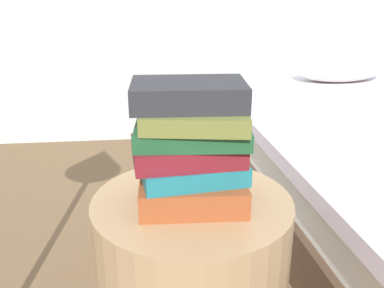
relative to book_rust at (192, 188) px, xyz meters
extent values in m
ellipsoid|color=silver|center=(1.07, 1.60, -0.05)|extent=(0.58, 0.32, 0.16)
cube|color=#994723|center=(0.00, 0.00, 0.00)|extent=(0.25, 0.22, 0.06)
cube|color=#1E727F|center=(0.00, -0.01, 0.05)|extent=(0.25, 0.18, 0.04)
cube|color=maroon|center=(-0.01, -0.01, 0.10)|extent=(0.25, 0.17, 0.05)
cube|color=#1E512D|center=(0.00, 0.01, 0.14)|extent=(0.26, 0.21, 0.04)
cube|color=olive|center=(0.01, 0.00, 0.18)|extent=(0.25, 0.23, 0.04)
cube|color=#28282D|center=(-0.01, 0.00, 0.23)|extent=(0.25, 0.17, 0.05)
camera|label=1|loc=(-0.10, -0.91, 0.46)|focal=40.86mm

